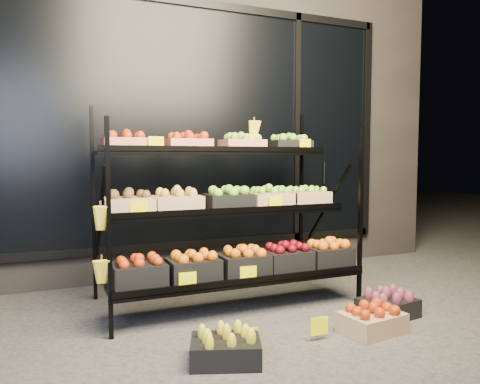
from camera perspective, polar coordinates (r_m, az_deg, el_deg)
name	(u,v)px	position (r m, az deg, el deg)	size (l,w,h in m)	color
ground	(259,326)	(3.55, 2.34, -16.03)	(24.00, 24.00, 0.00)	#514F4C
building	(167,114)	(5.80, -8.83, 9.33)	(6.00, 2.08, 3.50)	#2D2826
display_rack	(228,211)	(3.90, -1.51, -2.27)	(2.18, 1.02, 1.67)	black
tag_floor_a	(249,344)	(3.08, 1.07, -18.03)	(0.13, 0.01, 0.12)	#FFF500
tag_floor_b	(319,332)	(3.32, 9.64, -16.45)	(0.13, 0.01, 0.12)	#FFF500
floor_crate_midleft	(225,347)	(2.95, -1.78, -18.32)	(0.49, 0.43, 0.21)	black
floor_crate_midright	(372,319)	(3.52, 15.79, -14.68)	(0.45, 0.36, 0.21)	tan
floor_crate_right	(388,304)	(3.88, 17.58, -12.94)	(0.45, 0.36, 0.21)	black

